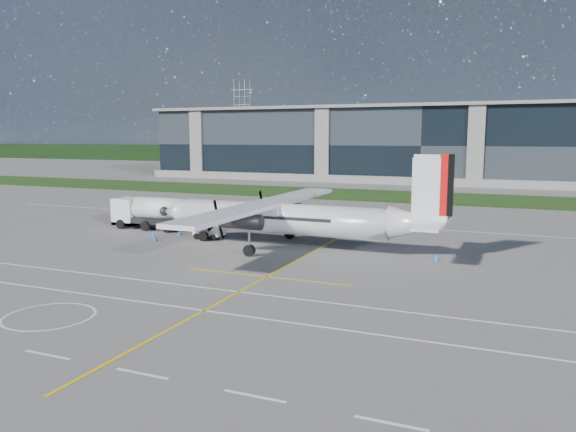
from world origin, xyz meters
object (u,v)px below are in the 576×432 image
Objects in this scene: pylon_west at (242,121)px; baggage_tug at (209,229)px; safety_cone_nose_stbd at (180,232)px; safety_cone_nose_port at (155,238)px; safety_cone_tail at (436,257)px; turboprop_aircraft at (292,201)px; fuel_tanker_truck at (146,213)px; ground_crew_person at (195,226)px; safety_cone_fwd at (153,234)px.

baggage_tug is at bearing -63.59° from pylon_west.
baggage_tug is 5.79× the size of safety_cone_nose_stbd.
safety_cone_nose_port is 1.00× the size of safety_cone_tail.
turboprop_aircraft is at bearing -61.10° from pylon_west.
fuel_tanker_truck is 17.30× the size of safety_cone_nose_port.
safety_cone_tail is (29.48, -3.68, -1.37)m from fuel_tanker_truck.
pylon_west is 1.12× the size of turboprop_aircraft.
pylon_west is 167.69m from turboprop_aircraft.
baggage_tug is 4.89m from safety_cone_nose_port.
safety_cone_tail is 24.30m from safety_cone_nose_stbd.
ground_crew_person is at bearing 173.19° from turboprop_aircraft.
fuel_tanker_truck is 7.40m from safety_cone_nose_port.
baggage_tug is at bearing 176.61° from safety_cone_tail.
safety_cone_tail is (24.54, 1.65, 0.00)m from safety_cone_nose_port.
turboprop_aircraft is (80.88, -146.49, -10.97)m from pylon_west.
ground_crew_person is 4.25× the size of safety_cone_nose_port.
safety_cone_nose_port is at bearing -47.20° from fuel_tanker_truck.
baggage_tug is 5.79× the size of safety_cone_nose_port.
pylon_west is at bearing 113.90° from fuel_tanker_truck.
pylon_west is 162.10m from ground_crew_person.
safety_cone_nose_stbd is (68.49, -144.62, -14.75)m from pylon_west.
safety_cone_nose_port and safety_cone_nose_stbd have the same top height.
safety_cone_fwd is 25.86m from safety_cone_tail.
safety_cone_fwd and safety_cone_tail have the same top height.
ground_crew_person is at bearing 49.47° from safety_cone_nose_port.
ground_crew_person is 4.25× the size of safety_cone_tail.
pylon_west reaches higher than safety_cone_tail.
safety_cone_nose_stbd is (-12.39, 1.87, -3.78)m from turboprop_aircraft.
turboprop_aircraft is at bearing 7.09° from safety_cone_nose_port.
safety_cone_tail is at bearing 0.37° from turboprop_aircraft.
turboprop_aircraft is at bearing -179.63° from safety_cone_tail.
baggage_tug is at bearing 14.50° from safety_cone_fwd.
fuel_tanker_truck is at bearing 172.88° from safety_cone_tail.
safety_cone_nose_stbd is at bearing 84.99° from safety_cone_nose_port.
safety_cone_tail is at bearing -7.12° from fuel_tanker_truck.
turboprop_aircraft is 12.44m from safety_cone_tail.
pylon_west reaches higher than fuel_tanker_truck.
ground_crew_person is 4.25× the size of safety_cone_fwd.
safety_cone_fwd is (66.86, -146.54, -14.75)m from pylon_west.
turboprop_aircraft is at bearing -8.40° from baggage_tug.
safety_cone_fwd is at bearing -165.50° from baggage_tug.
pylon_west reaches higher than turboprop_aircraft.
safety_cone_tail is (11.85, 0.08, -3.78)m from turboprop_aircraft.
ground_crew_person is at bearing 19.06° from safety_cone_fwd.
ground_crew_person reaches higher than safety_cone_nose_port.
safety_cone_nose_stbd is (1.62, 1.93, 0.00)m from safety_cone_fwd.
safety_cone_fwd is at bearing -65.47° from pylon_west.
turboprop_aircraft is 53.76× the size of safety_cone_nose_port.
ground_crew_person is at bearing -64.08° from pylon_west.
ground_crew_person is (7.34, -2.53, -0.56)m from fuel_tanker_truck.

